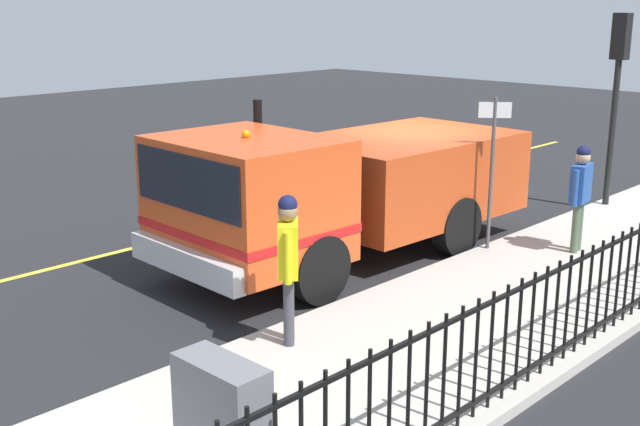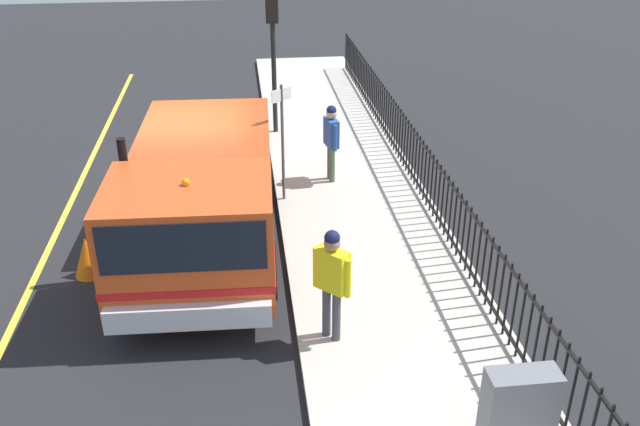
# 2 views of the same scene
# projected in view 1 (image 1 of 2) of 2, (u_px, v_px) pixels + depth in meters

# --- Properties ---
(ground_plane) EXTENTS (49.59, 49.59, 0.00)m
(ground_plane) POSITION_uv_depth(u_px,v_px,m) (407.00, 225.00, 14.57)
(ground_plane) COLOR #232326
(ground_plane) RESTS_ON ground
(sidewalk_slab) EXTENTS (3.19, 22.54, 0.12)m
(sidewalk_slab) POSITION_uv_depth(u_px,v_px,m) (586.00, 264.00, 12.22)
(sidewalk_slab) COLOR #B7B2A8
(sidewalk_slab) RESTS_ON ground
(lane_marking) EXTENTS (0.12, 20.29, 0.01)m
(lane_marking) POSITION_uv_depth(u_px,v_px,m) (313.00, 203.00, 16.19)
(lane_marking) COLOR yellow
(lane_marking) RESTS_ON ground
(work_truck) EXTENTS (2.71, 6.51, 2.50)m
(work_truck) POSITION_uv_depth(u_px,v_px,m) (333.00, 185.00, 12.23)
(work_truck) COLOR #D84C1E
(work_truck) RESTS_ON ground
(worker_standing) EXTENTS (0.51, 0.51, 1.76)m
(worker_standing) POSITION_uv_depth(u_px,v_px,m) (288.00, 254.00, 9.02)
(worker_standing) COLOR yellow
(worker_standing) RESTS_ON sidewalk_slab
(pedestrian_distant) EXTENTS (0.29, 0.62, 1.70)m
(pedestrian_distant) POSITION_uv_depth(u_px,v_px,m) (581.00, 187.00, 12.39)
(pedestrian_distant) COLOR #264C99
(pedestrian_distant) RESTS_ON sidewalk_slab
(traffic_light_near) EXTENTS (0.32, 0.25, 3.64)m
(traffic_light_near) POSITION_uv_depth(u_px,v_px,m) (618.00, 70.00, 14.94)
(traffic_light_near) COLOR black
(traffic_light_near) RESTS_ON sidewalk_slab
(traffic_cone) EXTENTS (0.50, 0.50, 0.71)m
(traffic_cone) POSITION_uv_depth(u_px,v_px,m) (233.00, 222.00, 13.49)
(traffic_cone) COLOR orange
(traffic_cone) RESTS_ON ground
(street_sign) EXTENTS (0.40, 0.34, 2.42)m
(street_sign) POSITION_uv_depth(u_px,v_px,m) (492.00, 156.00, 12.43)
(street_sign) COLOR #4C4C4C
(street_sign) RESTS_ON sidewalk_slab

